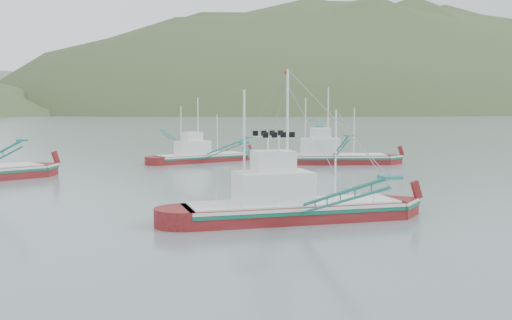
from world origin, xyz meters
name	(u,v)px	position (x,y,z in m)	size (l,w,h in m)	color
ground	(285,215)	(0.00, 0.00, 0.00)	(1200.00, 1200.00, 0.00)	slate
main_boat	(291,198)	(-0.36, -1.86, 1.48)	(14.26, 25.51, 10.33)	maroon
bg_boat_far	(200,149)	(3.86, 38.95, 1.63)	(12.35, 21.18, 8.75)	maroon
bg_boat_right	(331,148)	(18.29, 31.36, 1.93)	(14.18, 24.18, 10.06)	maroon
headland_right	(365,111)	(240.00, 430.00, 0.00)	(684.00, 432.00, 306.00)	#384A26
ridge_distant	(89,110)	(30.00, 560.00, 0.00)	(960.00, 400.00, 240.00)	slate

